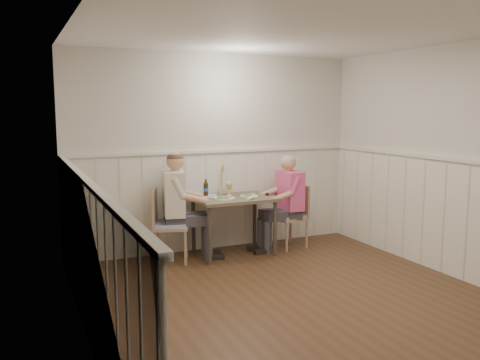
{
  "coord_description": "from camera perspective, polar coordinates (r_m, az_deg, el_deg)",
  "views": [
    {
      "loc": [
        -2.48,
        -4.06,
        1.88
      ],
      "look_at": [
        0.08,
        1.64,
        1.0
      ],
      "focal_mm": 38.0,
      "sensor_mm": 36.0,
      "label": 1
    }
  ],
  "objects": [
    {
      "name": "room_shell",
      "position": [
        4.78,
        7.19,
        3.59
      ],
      "size": [
        4.04,
        4.54,
        2.6
      ],
      "color": "silver",
      "rests_on": "ground"
    },
    {
      "name": "plate_man",
      "position": [
        6.55,
        1.0,
        -1.75
      ],
      "size": [
        0.24,
        0.24,
        0.06
      ],
      "color": "white",
      "rests_on": "dining_table"
    },
    {
      "name": "wainscot",
      "position": [
        5.49,
        3.3,
        -4.54
      ],
      "size": [
        4.0,
        4.49,
        1.34
      ],
      "color": "silver",
      "rests_on": "ground"
    },
    {
      "name": "diner_cream",
      "position": [
        6.35,
        -7.07,
        -3.87
      ],
      "size": [
        0.69,
        0.49,
        1.38
      ],
      "color": "#3F3F47",
      "rests_on": "ground"
    },
    {
      "name": "man_in_pink",
      "position": [
        6.86,
        5.3,
        -3.26
      ],
      "size": [
        0.6,
        0.42,
        1.3
      ],
      "color": "#3F3F47",
      "rests_on": "ground"
    },
    {
      "name": "chair_left",
      "position": [
        6.34,
        -8.3,
        -4.72
      ],
      "size": [
        0.55,
        0.55,
        0.91
      ],
      "color": "tan",
      "rests_on": "ground"
    },
    {
      "name": "ground_plane",
      "position": [
        5.12,
        6.89,
        -13.6
      ],
      "size": [
        4.5,
        4.5,
        0.0
      ],
      "primitive_type": "plane",
      "color": "#44301C"
    },
    {
      "name": "chair_right",
      "position": [
        6.96,
        5.86,
        -3.78
      ],
      "size": [
        0.46,
        0.46,
        0.85
      ],
      "color": "tan",
      "rests_on": "ground"
    },
    {
      "name": "beer_glass_a",
      "position": [
        6.7,
        -1.18,
        -0.73
      ],
      "size": [
        0.07,
        0.07,
        0.17
      ],
      "color": "silver",
      "rests_on": "dining_table"
    },
    {
      "name": "rolled_napkin",
      "position": [
        6.37,
        1.21,
        -2.03
      ],
      "size": [
        0.16,
        0.15,
        0.04
      ],
      "color": "white",
      "rests_on": "dining_table"
    },
    {
      "name": "beer_bottle",
      "position": [
        6.62,
        -3.86,
        -0.97
      ],
      "size": [
        0.06,
        0.06,
        0.22
      ],
      "color": "#321F0B",
      "rests_on": "dining_table"
    },
    {
      "name": "plate_diner",
      "position": [
        6.4,
        -1.87,
        -1.98
      ],
      "size": [
        0.27,
        0.27,
        0.07
      ],
      "color": "white",
      "rests_on": "dining_table"
    },
    {
      "name": "beer_glass_b",
      "position": [
        6.64,
        -1.29,
        -0.74
      ],
      "size": [
        0.07,
        0.07,
        0.18
      ],
      "color": "silver",
      "rests_on": "dining_table"
    },
    {
      "name": "grass_vase",
      "position": [
        6.76,
        -2.15,
        0.0
      ],
      "size": [
        0.05,
        0.05,
        0.42
      ],
      "color": "silver",
      "rests_on": "dining_table"
    },
    {
      "name": "gingham_mat",
      "position": [
        6.62,
        -4.11,
        -1.81
      ],
      "size": [
        0.42,
        0.38,
        0.01
      ],
      "color": "#5F6EC5",
      "rests_on": "dining_table"
    },
    {
      "name": "dining_table",
      "position": [
        6.55,
        -0.72,
        -2.77
      ],
      "size": [
        1.0,
        0.7,
        0.75
      ],
      "color": "brown",
      "rests_on": "ground"
    }
  ]
}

